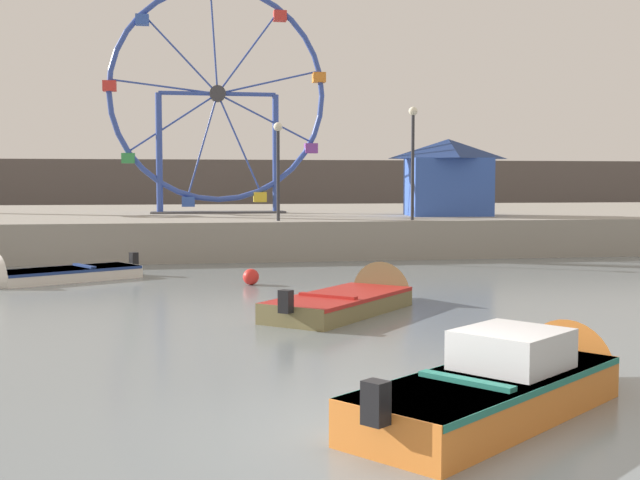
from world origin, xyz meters
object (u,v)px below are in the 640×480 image
Objects in this scene: motorboat_orange_hull at (526,378)px; promenade_lamp_far at (278,156)px; motorboat_white_red_stripe at (29,277)px; ferris_wheel_blue_frame at (218,99)px; promenade_lamp_near at (413,147)px; mooring_buoy_orange at (251,277)px; carnival_booth_blue_tent at (448,176)px; motorboat_olive_wood at (363,297)px.

promenade_lamp_far is at bearing 54.64° from motorboat_orange_hull.
ferris_wheel_blue_frame reaches higher than motorboat_white_red_stripe.
promenade_lamp_near reaches higher than mooring_buoy_orange.
motorboat_orange_hull is 1.34× the size of carnival_booth_blue_tent.
motorboat_orange_hull is at bearing -101.70° from carnival_booth_blue_tent.
motorboat_white_red_stripe is 11.35× the size of mooring_buoy_orange.
motorboat_olive_wood is at bearing -63.90° from mooring_buoy_orange.
motorboat_olive_wood is at bearing -87.00° from promenade_lamp_far.
ferris_wheel_blue_frame reaches higher than mooring_buoy_orange.
promenade_lamp_far is (1.81, -7.26, -2.68)m from ferris_wheel_blue_frame.
promenade_lamp_near is 10.08m from mooring_buoy_orange.
motorboat_orange_hull is 12.70m from mooring_buoy_orange.
ferris_wheel_blue_frame is 22.60× the size of mooring_buoy_orange.
carnival_booth_blue_tent is 0.91× the size of promenade_lamp_near.
mooring_buoy_orange is (-2.15, 4.38, -0.01)m from motorboat_olive_wood.
motorboat_olive_wood is 16.27m from carnival_booth_blue_tent.
motorboat_white_red_stripe is at bearing 95.92° from motorboat_olive_wood.
promenade_lamp_far is 7.94× the size of mooring_buoy_orange.
promenade_lamp_far is at bearing 177.36° from promenade_lamp_near.
promenade_lamp_near is at bearing -48.22° from ferris_wheel_blue_frame.
motorboat_olive_wood is 0.48× the size of ferris_wheel_blue_frame.
promenade_lamp_far is 7.96m from mooring_buoy_orange.
motorboat_white_red_stripe is 1.43× the size of promenade_lamp_far.
ferris_wheel_blue_frame is 7.95m from promenade_lamp_far.
mooring_buoy_orange is at bearing 63.16° from motorboat_orange_hull.
motorboat_white_red_stripe is (-8.13, 5.64, -0.04)m from motorboat_olive_wood.
ferris_wheel_blue_frame is (-2.73, 26.70, 6.05)m from motorboat_orange_hull.
carnival_booth_blue_tent is at bearing 15.76° from motorboat_olive_wood.
carnival_booth_blue_tent is 13.79m from mooring_buoy_orange.
motorboat_white_red_stripe is 14.12m from promenade_lamp_near.
promenade_lamp_near is 1.17× the size of promenade_lamp_far.
mooring_buoy_orange is at bearing 137.38° from motorboat_white_red_stripe.
carnival_booth_blue_tent is 1.06× the size of promenade_lamp_far.
mooring_buoy_orange is at bearing -102.52° from promenade_lamp_far.
motorboat_white_red_stripe is at bearing -144.96° from carnival_booth_blue_tent.
promenade_lamp_far is at bearing -152.47° from carnival_booth_blue_tent.
carnival_booth_blue_tent is 4.32m from promenade_lamp_near.
promenade_lamp_near reaches higher than motorboat_orange_hull.
carnival_booth_blue_tent is 8.43× the size of mooring_buoy_orange.
motorboat_olive_wood is 1.16× the size of promenade_lamp_near.
promenade_lamp_far reaches higher than mooring_buoy_orange.
motorboat_white_red_stripe is 10.10m from promenade_lamp_far.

